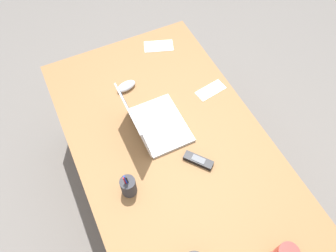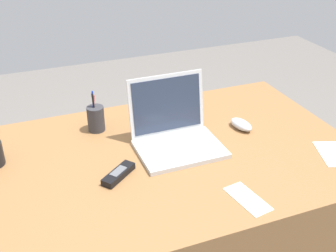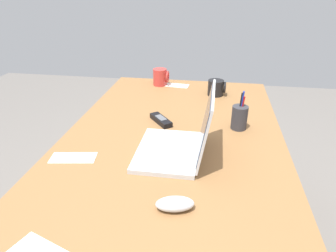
{
  "view_description": "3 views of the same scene",
  "coord_description": "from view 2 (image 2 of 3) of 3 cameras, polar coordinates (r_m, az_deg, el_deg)",
  "views": [
    {
      "loc": [
        -0.71,
        0.36,
        2.16
      ],
      "look_at": [
        0.08,
        -0.02,
        0.77
      ],
      "focal_mm": 34.9,
      "sensor_mm": 36.0,
      "label": 1
    },
    {
      "loc": [
        -0.43,
        -1.26,
        1.61
      ],
      "look_at": [
        0.09,
        0.04,
        0.83
      ],
      "focal_mm": 45.35,
      "sensor_mm": 36.0,
      "label": 2
    },
    {
      "loc": [
        1.11,
        0.16,
        1.35
      ],
      "look_at": [
        0.03,
        -0.01,
        0.8
      ],
      "focal_mm": 32.37,
      "sensor_mm": 36.0,
      "label": 3
    }
  ],
  "objects": [
    {
      "name": "desk",
      "position": [
        1.83,
        -2.15,
        -13.87
      ],
      "size": [
        1.6,
        0.94,
        0.73
      ],
      "primitive_type": "cube",
      "color": "olive",
      "rests_on": "ground"
    },
    {
      "name": "laptop",
      "position": [
        1.65,
        1.0,
        -1.01
      ],
      "size": [
        0.32,
        0.28,
        0.26
      ],
      "color": "silver",
      "rests_on": "desk"
    },
    {
      "name": "computer_mouse",
      "position": [
        1.8,
        9.8,
        0.21
      ],
      "size": [
        0.08,
        0.12,
        0.04
      ],
      "primitive_type": "ellipsoid",
      "rotation": [
        0.0,
        0.0,
        0.21
      ],
      "color": "silver",
      "rests_on": "desk"
    },
    {
      "name": "cordless_phone",
      "position": [
        1.5,
        -6.66,
        -6.43
      ],
      "size": [
        0.14,
        0.12,
        0.03
      ],
      "color": "black",
      "rests_on": "desk"
    },
    {
      "name": "pen_holder",
      "position": [
        1.77,
        -9.68,
        1.02
      ],
      "size": [
        0.07,
        0.07,
        0.18
      ],
      "color": "#333338",
      "rests_on": "desk"
    },
    {
      "name": "paper_note_near_laptop",
      "position": [
        1.73,
        21.18,
        -3.5
      ],
      "size": [
        0.15,
        0.2,
        0.0
      ],
      "primitive_type": "cube",
      "rotation": [
        0.0,
        0.0,
        -0.34
      ],
      "color": "white",
      "rests_on": "desk"
    },
    {
      "name": "paper_note_left",
      "position": [
        1.42,
        10.65,
        -9.6
      ],
      "size": [
        0.1,
        0.18,
        0.0
      ],
      "primitive_type": "cube",
      "rotation": [
        0.0,
        0.0,
        0.16
      ],
      "color": "white",
      "rests_on": "desk"
    }
  ]
}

